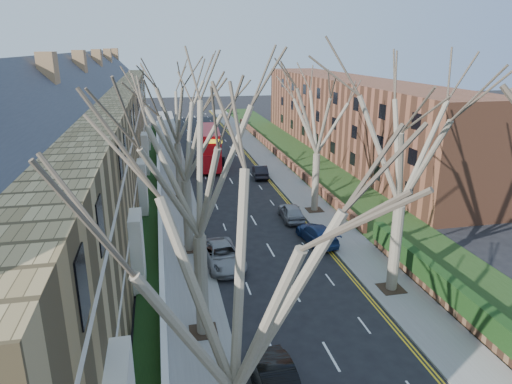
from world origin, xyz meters
TOP-DOWN VIEW (x-y plane):
  - pavement_left at (-6.00, 39.00)m, footprint 3.00×102.00m
  - pavement_right at (6.00, 39.00)m, footprint 3.00×102.00m
  - terrace_left at (-13.65, 31.00)m, footprint 9.70×78.00m
  - flats_right at (17.46, 43.00)m, footprint 13.97×54.00m
  - wall_hedge_right at (7.70, 2.00)m, footprint 0.70×24.00m
  - front_wall_left at (-7.65, 31.00)m, footprint 0.30×78.00m
  - grass_verge_right at (10.50, 39.00)m, footprint 6.00×102.00m
  - tree_left_near at (-5.70, -4.00)m, footprint 9.80×9.80m
  - tree_left_mid at (-5.70, 6.00)m, footprint 10.50×10.50m
  - tree_left_far at (-5.70, 16.00)m, footprint 10.15×10.15m
  - tree_left_dist at (-5.70, 28.00)m, footprint 10.50×10.50m
  - tree_right_mid at (5.70, 8.00)m, footprint 10.50×10.50m
  - tree_right_far at (5.70, 22.00)m, footprint 10.15×10.15m
  - double_decker_bus at (-1.46, 40.14)m, footprint 3.31×10.63m
  - car_left_far at (-3.70, 13.40)m, footprint 2.94×5.36m
  - car_right_near at (3.70, 15.65)m, footprint 2.38×4.79m
  - car_right_mid at (3.12, 20.51)m, footprint 1.83×4.16m
  - car_right_far at (3.39, 33.73)m, footprint 1.89×4.29m

SIDE VIEW (x-z plane):
  - pavement_left at x=-6.00m, z-range 0.00..0.12m
  - pavement_right at x=6.00m, z-range 0.00..0.12m
  - grass_verge_right at x=10.50m, z-range 0.12..0.18m
  - front_wall_left at x=-7.65m, z-range 0.12..1.12m
  - car_right_near at x=3.70m, z-range 0.00..1.34m
  - car_right_far at x=3.39m, z-range 0.00..1.37m
  - car_right_mid at x=3.12m, z-range 0.00..1.39m
  - car_left_far at x=-3.70m, z-range 0.00..1.42m
  - wall_hedge_right at x=7.70m, z-range 0.22..2.02m
  - double_decker_bus at x=-1.46m, z-range -0.04..4.36m
  - flats_right at x=17.46m, z-range -0.02..9.98m
  - terrace_left at x=-13.65m, z-range -1.27..12.33m
  - tree_left_near at x=-5.70m, z-range 2.06..15.79m
  - tree_left_far at x=-5.70m, z-range 2.13..16.35m
  - tree_right_far at x=5.70m, z-range 2.13..16.35m
  - tree_left_mid at x=-5.70m, z-range 2.20..16.91m
  - tree_right_mid at x=5.70m, z-range 2.20..16.91m
  - tree_left_dist at x=-5.70m, z-range 2.20..16.91m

